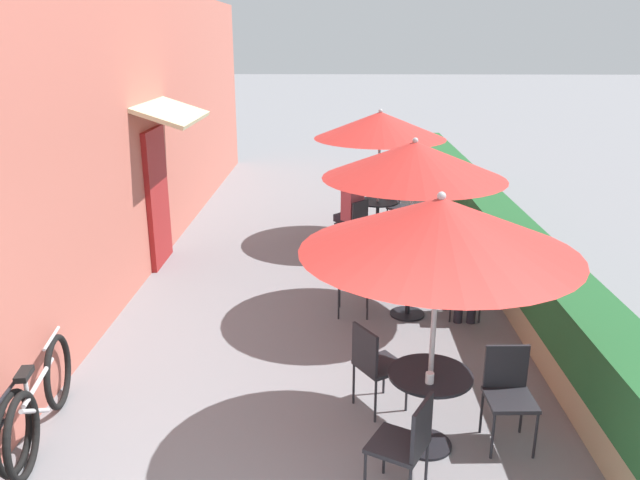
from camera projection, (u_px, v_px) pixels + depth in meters
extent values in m
cube|color=#C66B5B|center=(155.00, 122.00, 9.94)|extent=(0.24, 14.92, 4.20)
cube|color=maroon|center=(158.00, 198.00, 9.55)|extent=(0.08, 0.96, 2.10)
cube|color=beige|center=(171.00, 112.00, 9.14)|extent=(0.78, 1.80, 0.30)
cube|color=tan|center=(481.00, 238.00, 10.30)|extent=(0.44, 13.92, 0.45)
cube|color=#235B2D|center=(483.00, 209.00, 10.14)|extent=(0.60, 13.23, 0.56)
cylinder|color=black|center=(426.00, 444.00, 5.43)|extent=(0.44, 0.44, 0.02)
cylinder|color=black|center=(428.00, 410.00, 5.32)|extent=(0.06, 0.06, 0.69)
cylinder|color=black|center=(430.00, 375.00, 5.22)|extent=(0.71, 0.71, 0.02)
cylinder|color=#B7B7BC|center=(433.00, 332.00, 5.10)|extent=(0.04, 0.04, 2.18)
cone|color=red|center=(440.00, 225.00, 4.81)|extent=(2.20, 2.20, 0.44)
sphere|color=#B7B7BC|center=(442.00, 196.00, 4.74)|extent=(0.07, 0.07, 0.07)
cube|color=#232328|center=(381.00, 365.00, 5.86)|extent=(0.55, 0.55, 0.04)
cube|color=#232328|center=(365.00, 350.00, 5.71)|extent=(0.23, 0.34, 0.42)
cylinder|color=#232328|center=(407.00, 390.00, 5.87)|extent=(0.02, 0.02, 0.45)
cylinder|color=#232328|center=(384.00, 373.00, 6.17)|extent=(0.02, 0.02, 0.45)
cylinder|color=#232328|center=(375.00, 401.00, 5.70)|extent=(0.02, 0.02, 0.45)
cylinder|color=#232328|center=(354.00, 383.00, 5.99)|extent=(0.02, 0.02, 0.45)
cube|color=#232328|center=(397.00, 445.00, 4.72)|extent=(0.54, 0.54, 0.04)
cube|color=#232328|center=(422.00, 428.00, 4.57)|extent=(0.20, 0.35, 0.42)
cylinder|color=#232328|center=(384.00, 450.00, 5.02)|extent=(0.02, 0.02, 0.45)
cylinder|color=#232328|center=(365.00, 476.00, 4.72)|extent=(0.02, 0.02, 0.45)
cylinder|color=#232328|center=(427.00, 464.00, 4.85)|extent=(0.02, 0.02, 0.45)
cube|color=#232328|center=(510.00, 400.00, 5.30)|extent=(0.41, 0.41, 0.04)
cube|color=#232328|center=(506.00, 367.00, 5.41)|extent=(0.38, 0.04, 0.42)
cylinder|color=#232328|center=(493.00, 435.00, 5.20)|extent=(0.02, 0.02, 0.45)
cylinder|color=#232328|center=(536.00, 435.00, 5.20)|extent=(0.02, 0.02, 0.45)
cylinder|color=#232328|center=(482.00, 411.00, 5.54)|extent=(0.02, 0.02, 0.45)
cylinder|color=#232328|center=(522.00, 411.00, 5.55)|extent=(0.02, 0.02, 0.45)
cylinder|color=white|center=(430.00, 378.00, 5.06)|extent=(0.07, 0.07, 0.09)
cylinder|color=black|center=(407.00, 314.00, 7.99)|extent=(0.44, 0.44, 0.02)
cylinder|color=black|center=(408.00, 289.00, 7.89)|extent=(0.06, 0.06, 0.69)
cylinder|color=black|center=(409.00, 264.00, 7.78)|extent=(0.71, 0.71, 0.02)
cylinder|color=#B7B7BC|center=(411.00, 234.00, 7.66)|extent=(0.04, 0.04, 2.18)
cone|color=red|center=(414.00, 160.00, 7.38)|extent=(2.20, 2.20, 0.44)
sphere|color=#B7B7BC|center=(415.00, 140.00, 7.30)|extent=(0.07, 0.07, 0.07)
cube|color=#232328|center=(464.00, 283.00, 7.81)|extent=(0.42, 0.42, 0.04)
cube|color=#232328|center=(463.00, 263.00, 7.92)|extent=(0.38, 0.05, 0.42)
cylinder|color=#232328|center=(451.00, 305.00, 7.72)|extent=(0.02, 0.02, 0.45)
cylinder|color=#232328|center=(480.00, 306.00, 7.70)|extent=(0.02, 0.02, 0.45)
cylinder|color=#232328|center=(447.00, 294.00, 8.07)|extent=(0.02, 0.02, 0.45)
cylinder|color=#232328|center=(475.00, 295.00, 8.04)|extent=(0.02, 0.02, 0.45)
cylinder|color=#23232D|center=(459.00, 305.00, 7.71)|extent=(0.11, 0.11, 0.47)
cylinder|color=#23232D|center=(472.00, 305.00, 7.70)|extent=(0.11, 0.11, 0.47)
cube|color=#23232D|center=(466.00, 280.00, 7.70)|extent=(0.31, 0.37, 0.12)
cube|color=teal|center=(466.00, 258.00, 7.73)|extent=(0.35, 0.23, 0.50)
sphere|color=beige|center=(468.00, 230.00, 7.60)|extent=(0.20, 0.20, 0.20)
cube|color=#232328|center=(353.00, 281.00, 7.90)|extent=(0.42, 0.42, 0.04)
cube|color=#232328|center=(354.00, 270.00, 7.66)|extent=(0.38, 0.05, 0.42)
cylinder|color=#232328|center=(367.00, 292.00, 8.13)|extent=(0.02, 0.02, 0.45)
cylinder|color=#232328|center=(340.00, 291.00, 8.15)|extent=(0.02, 0.02, 0.45)
cylinder|color=#232328|center=(367.00, 303.00, 7.79)|extent=(0.02, 0.02, 0.45)
cylinder|color=#232328|center=(339.00, 302.00, 7.81)|extent=(0.02, 0.02, 0.45)
cylinder|color=#B73D3D|center=(404.00, 259.00, 7.78)|extent=(0.07, 0.07, 0.09)
cylinder|color=black|center=(377.00, 240.00, 10.93)|extent=(0.44, 0.44, 0.02)
cylinder|color=black|center=(377.00, 221.00, 10.83)|extent=(0.06, 0.06, 0.69)
cylinder|color=black|center=(378.00, 202.00, 10.72)|extent=(0.71, 0.71, 0.02)
cylinder|color=#B7B7BC|center=(379.00, 179.00, 10.60)|extent=(0.04, 0.04, 2.18)
cone|color=red|center=(380.00, 125.00, 10.32)|extent=(2.20, 2.20, 0.44)
sphere|color=#B7B7BC|center=(381.00, 111.00, 10.24)|extent=(0.07, 0.07, 0.07)
cube|color=#232328|center=(351.00, 224.00, 10.32)|extent=(0.56, 0.56, 0.04)
cube|color=#232328|center=(360.00, 214.00, 10.13)|extent=(0.28, 0.30, 0.42)
cylinder|color=#232328|center=(350.00, 232.00, 10.63)|extent=(0.02, 0.02, 0.45)
cylinder|color=#232328|center=(336.00, 237.00, 10.38)|extent=(0.02, 0.02, 0.45)
cylinder|color=#232328|center=(366.00, 237.00, 10.39)|extent=(0.02, 0.02, 0.45)
cylinder|color=#232328|center=(352.00, 241.00, 10.14)|extent=(0.02, 0.02, 0.45)
cylinder|color=#23232D|center=(346.00, 233.00, 10.56)|extent=(0.11, 0.11, 0.47)
cylinder|color=#23232D|center=(340.00, 235.00, 10.45)|extent=(0.11, 0.11, 0.47)
cube|color=#23232D|center=(347.00, 218.00, 10.35)|extent=(0.47, 0.46, 0.12)
cube|color=#AD424C|center=(353.00, 205.00, 10.20)|extent=(0.39, 0.40, 0.50)
sphere|color=#A87556|center=(352.00, 182.00, 10.10)|extent=(0.20, 0.20, 0.20)
cube|color=#232328|center=(401.00, 208.00, 11.28)|extent=(0.56, 0.56, 0.04)
cube|color=#232328|center=(394.00, 195.00, 11.33)|extent=(0.28, 0.30, 0.42)
cylinder|color=#232328|center=(403.00, 224.00, 11.10)|extent=(0.02, 0.02, 0.45)
cylinder|color=#232328|center=(415.00, 220.00, 11.35)|extent=(0.02, 0.02, 0.45)
cylinder|color=#232328|center=(387.00, 220.00, 11.34)|extent=(0.02, 0.02, 0.45)
cylinder|color=#232328|center=(399.00, 216.00, 11.59)|extent=(0.02, 0.02, 0.45)
torus|color=black|center=(13.00, 433.00, 5.02)|extent=(0.13, 0.71, 0.70)
cylinder|color=black|center=(4.00, 396.00, 4.87)|extent=(0.07, 0.46, 0.03)
torus|color=black|center=(58.00, 372.00, 5.93)|extent=(0.16, 0.72, 0.71)
torus|color=black|center=(22.00, 436.00, 4.97)|extent=(0.16, 0.72, 0.71)
cylinder|color=silver|center=(39.00, 381.00, 5.39)|extent=(0.15, 0.79, 0.04)
cylinder|color=silver|center=(35.00, 411.00, 5.28)|extent=(0.12, 0.58, 0.38)
cylinder|color=silver|center=(26.00, 388.00, 5.09)|extent=(0.04, 0.04, 0.25)
cube|color=black|center=(24.00, 374.00, 5.06)|extent=(0.13, 0.23, 0.05)
cylinder|color=silver|center=(51.00, 338.00, 5.78)|extent=(0.09, 0.46, 0.03)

